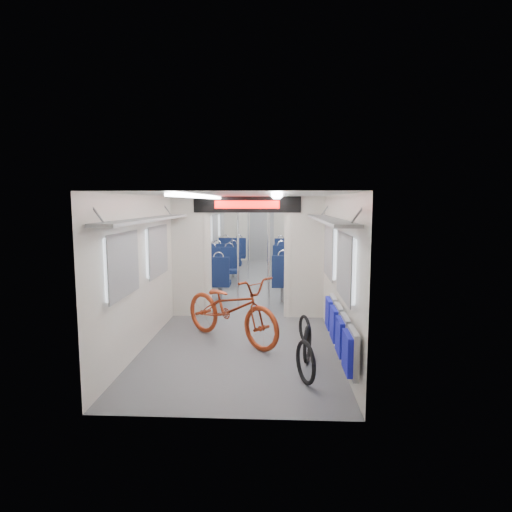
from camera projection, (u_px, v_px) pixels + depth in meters
The scene contains 14 objects.
carriage at pixel (253, 232), 9.86m from camera, with size 12.00×12.02×2.31m.
bicycle at pixel (231, 308), 6.74m from camera, with size 0.71×2.03×1.07m, color #9B3316.
flip_bench at pixel (339, 330), 5.42m from camera, with size 0.12×2.10×0.50m.
bike_hoop_a at pixel (306, 364), 5.16m from camera, with size 0.54×0.54×0.05m, color black.
bike_hoop_b at pixel (307, 346), 5.85m from camera, with size 0.53×0.53×0.05m, color black.
bike_hoop_c at pixel (305, 330), 6.70m from camera, with size 0.44×0.44×0.05m, color black.
seat_bay_near_left at pixel (215, 270), 10.36m from camera, with size 0.93×2.17×1.13m.
seat_bay_near_right at pixel (292, 270), 10.34m from camera, with size 0.96×2.33×1.18m.
seat_bay_far_left at pixel (229, 255), 13.41m from camera, with size 0.92×2.14×1.12m.
seat_bay_far_right at pixel (288, 255), 13.61m from camera, with size 0.90×2.02×1.08m.
stanchion_near_left at pixel (238, 252), 8.97m from camera, with size 0.04×0.04×2.30m, color silver.
stanchion_near_right at pixel (269, 254), 8.69m from camera, with size 0.04×0.04×2.30m, color silver.
stanchion_far_left at pixel (248, 239), 12.23m from camera, with size 0.04×0.04×2.30m, color silver.
stanchion_far_right at pixel (268, 240), 11.96m from camera, with size 0.04×0.04×2.30m, color silver.
Camera 1 is at (0.55, -10.10, 2.19)m, focal length 30.00 mm.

